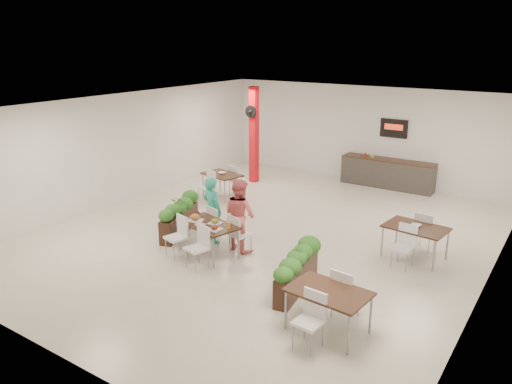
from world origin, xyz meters
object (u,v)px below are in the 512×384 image
at_px(diner_woman, 240,215).
at_px(side_table_c, 329,297).
at_px(planter_left, 179,214).
at_px(diner_man, 212,210).
at_px(side_table_b, 416,231).
at_px(main_table, 208,228).
at_px(side_table_a, 222,178).
at_px(service_counter, 387,173).
at_px(planter_right, 297,268).
at_px(red_column, 254,134).

xyz_separation_m(diner_woman, side_table_c, (3.19, -1.96, -0.21)).
bearing_deg(planter_left, diner_man, 2.13).
bearing_deg(diner_woman, side_table_b, -138.95).
relative_size(planter_left, side_table_c, 1.08).
relative_size(main_table, side_table_a, 1.12).
height_order(service_counter, planter_left, service_counter).
bearing_deg(planter_right, side_table_c, -39.99).
bearing_deg(planter_left, diner_woman, 1.19).
height_order(main_table, side_table_b, same).
relative_size(main_table, side_table_b, 1.13).
bearing_deg(diner_man, planter_left, 16.94).
bearing_deg(planter_left, side_table_b, 18.33).
distance_m(service_counter, side_table_c, 8.99).
bearing_deg(service_counter, planter_right, -82.72).
xyz_separation_m(side_table_a, side_table_b, (6.23, -1.16, 0.01)).
distance_m(diner_woman, planter_left, 1.86).
xyz_separation_m(red_column, planter_right, (4.99, -5.94, -1.16)).
xyz_separation_m(service_counter, side_table_a, (-3.80, -3.88, 0.14)).
height_order(diner_woman, planter_left, diner_woman).
relative_size(diner_woman, side_table_c, 1.02).
bearing_deg(diner_woman, planter_left, 16.01).
xyz_separation_m(planter_left, side_table_c, (5.01, -1.92, 0.13)).
xyz_separation_m(service_counter, side_table_b, (2.43, -5.05, 0.15)).
bearing_deg(diner_man, service_counter, -90.70).
distance_m(side_table_b, side_table_c, 3.70).
height_order(planter_left, planter_right, planter_left).
xyz_separation_m(diner_woman, side_table_a, (-2.72, 2.89, -0.22)).
height_order(service_counter, planter_right, service_counter).
distance_m(planter_left, side_table_c, 5.37).
bearing_deg(side_table_a, planter_right, -25.80).
distance_m(planter_right, side_table_c, 1.46).
xyz_separation_m(red_column, service_counter, (4.00, 1.86, -1.15)).
xyz_separation_m(service_counter, planter_right, (1.00, -7.80, -0.00)).
distance_m(diner_man, planter_right, 3.07).
bearing_deg(side_table_b, diner_woman, -147.41).
height_order(service_counter, diner_woman, service_counter).
xyz_separation_m(planter_right, side_table_a, (-4.80, 3.92, 0.14)).
height_order(diner_woman, side_table_b, diner_woman).
bearing_deg(diner_woman, planter_right, 168.50).
relative_size(red_column, service_counter, 1.07).
relative_size(diner_man, side_table_a, 0.96).
bearing_deg(side_table_c, diner_man, 158.67).
distance_m(main_table, diner_man, 0.78).
height_order(red_column, planter_left, red_column).
bearing_deg(planter_right, service_counter, 97.28).
bearing_deg(red_column, main_table, -65.74).
bearing_deg(side_table_b, diner_man, -151.79).
bearing_deg(diner_woman, side_table_c, 163.24).
bearing_deg(side_table_b, side_table_a, 175.77).
distance_m(diner_man, side_table_b, 4.64).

